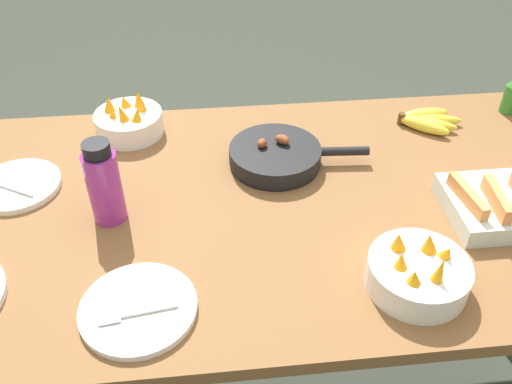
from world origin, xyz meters
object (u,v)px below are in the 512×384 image
Objects in this scene: empty_plate_near_front at (138,309)px; water_bottle at (104,184)px; hot_sauce_bottle at (512,94)px; fruit_bowl_citrus at (129,121)px; skillet at (277,156)px; fruit_bowl_mango at (418,273)px; empty_plate_far_left at (17,186)px; banana_bunch at (425,120)px.

water_bottle is (-0.08, 0.29, 0.09)m from empty_plate_near_front.
water_bottle is 1.22m from hot_sauce_bottle.
hot_sauce_bottle reaches higher than fruit_bowl_citrus.
skillet is 0.51m from fruit_bowl_mango.
skillet is 1.79× the size of fruit_bowl_mango.
empty_plate_near_front is 1.08× the size of empty_plate_far_left.
empty_plate_far_left is at bearing 127.61° from empty_plate_near_front.
banana_bunch is 0.29m from hot_sauce_bottle.
banana_bunch is 0.84× the size of empty_plate_near_front.
banana_bunch is 0.48m from skillet.
empty_plate_far_left is (-0.67, -0.03, -0.02)m from skillet.
fruit_bowl_citrus is 1.36× the size of hot_sauce_bottle.
fruit_bowl_mango is (0.23, -0.45, 0.01)m from skillet.
water_bottle reaches higher than empty_plate_near_front.
fruit_bowl_mango is (-0.23, -0.60, 0.02)m from banana_bunch.
skillet is at bearing -26.22° from fruit_bowl_citrus.
water_bottle is (-0.02, -0.37, 0.06)m from fruit_bowl_citrus.
fruit_bowl_citrus is 0.37m from water_bottle.
water_bottle reaches higher than skillet.
empty_plate_far_left is 0.35m from fruit_bowl_citrus.
empty_plate_far_left is at bearing 151.17° from water_bottle.
skillet is 2.64× the size of hot_sauce_bottle.
banana_bunch is at bearing 21.39° from skillet.
fruit_bowl_citrus is 0.91× the size of water_bottle.
skillet is 1.94× the size of fruit_bowl_citrus.
hot_sauce_bottle is at bearing 9.31° from empty_plate_far_left.
empty_plate_near_front is (-0.34, -0.46, -0.02)m from skillet.
empty_plate_near_front is 1.26m from hot_sauce_bottle.
fruit_bowl_mango is at bearing -111.43° from banana_bunch.
hot_sauce_bottle is (0.28, 0.05, 0.04)m from banana_bunch.
hot_sauce_bottle reaches higher than skillet.
fruit_bowl_citrus is at bearing 179.92° from hot_sauce_bottle.
fruit_bowl_mango is 0.99× the size of water_bottle.
empty_plate_far_left is 1.03× the size of fruit_bowl_mango.
fruit_bowl_citrus is at bearing 157.94° from skillet.
banana_bunch is 0.64m from fruit_bowl_mango.
fruit_bowl_mango reaches higher than empty_plate_far_left.
empty_plate_near_front is at bearing -74.20° from water_bottle.
banana_bunch is at bearing 8.97° from empty_plate_far_left.
fruit_bowl_mango is 1.08× the size of fruit_bowl_citrus.
skillet is at bearing -162.76° from banana_bunch.
skillet is at bearing 53.84° from empty_plate_near_front.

